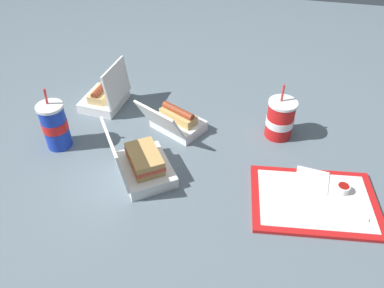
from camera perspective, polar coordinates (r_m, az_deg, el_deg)
ground_plane at (r=1.29m, az=0.33°, el=-1.16°), size 3.20×3.20×0.00m
food_tray at (r=1.18m, az=18.11°, el=-8.23°), size 0.40×0.30×0.01m
ketchup_cup at (r=1.22m, az=22.01°, el=-6.27°), size 0.04×0.04×0.02m
napkin_stack at (r=1.23m, az=17.80°, el=-5.23°), size 0.11×0.11×0.00m
plastic_fork at (r=1.17m, az=22.72°, el=-9.94°), size 0.11×0.03×0.00m
clamshell_hotdog_center at (r=1.53m, az=-13.07°, el=7.10°), size 0.17×0.19×0.18m
clamshell_sandwich_corner at (r=1.19m, az=-7.61°, el=-3.12°), size 0.26×0.26×0.19m
clamshell_hotdog_front at (r=1.36m, az=-2.43°, el=3.49°), size 0.25×0.25×0.15m
soda_cup_back at (r=1.36m, az=13.28°, el=3.72°), size 0.10×0.10×0.20m
soda_cup_center at (r=1.35m, az=-20.16°, el=2.66°), size 0.09×0.09×0.23m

